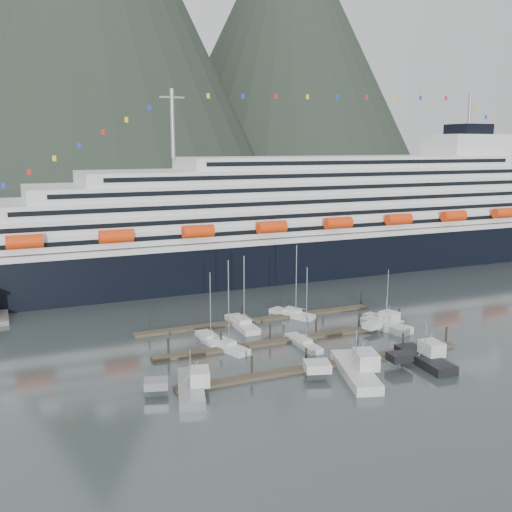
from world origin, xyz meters
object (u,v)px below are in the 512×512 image
(trawler_e, at_px, (385,325))
(sailboat_e, at_px, (242,325))
(sailboat_f, at_px, (292,314))
(trawler_a, at_px, (190,386))
(trawler_c, at_px, (354,370))
(sailboat_a, at_px, (209,339))
(sailboat_h, at_px, (383,320))
(cruise_ship, at_px, (319,225))
(trawler_d, at_px, (424,358))
(sailboat_b, at_px, (225,346))
(sailboat_d, at_px, (303,343))

(trawler_e, bearing_deg, sailboat_e, 47.94)
(sailboat_e, xyz_separation_m, sailboat_f, (11.60, 2.35, 0.00))
(trawler_a, bearing_deg, trawler_c, -84.38)
(sailboat_a, bearing_deg, sailboat_e, -56.44)
(sailboat_h, bearing_deg, cruise_ship, -31.66)
(cruise_ship, bearing_deg, trawler_c, -115.46)
(sailboat_e, height_order, trawler_a, sailboat_e)
(trawler_d, bearing_deg, sailboat_b, 58.64)
(trawler_c, xyz_separation_m, trawler_d, (12.71, 0.04, -0.05))
(sailboat_a, height_order, trawler_e, sailboat_a)
(trawler_d, bearing_deg, trawler_a, 88.15)
(cruise_ship, xyz_separation_m, sailboat_h, (-13.19, -48.76, -11.65))
(cruise_ship, bearing_deg, sailboat_f, -125.53)
(cruise_ship, distance_m, trawler_e, 56.33)
(sailboat_a, bearing_deg, sailboat_b, -165.01)
(sailboat_a, distance_m, trawler_d, 35.65)
(sailboat_a, height_order, sailboat_h, sailboat_a)
(sailboat_d, xyz_separation_m, sailboat_h, (20.60, 6.25, -0.02))
(sailboat_b, distance_m, trawler_a, 18.14)
(sailboat_b, height_order, trawler_a, sailboat_b)
(trawler_a, bearing_deg, sailboat_b, -21.04)
(sailboat_d, bearing_deg, trawler_d, -137.44)
(sailboat_e, relative_size, trawler_e, 1.34)
(sailboat_a, distance_m, trawler_a, 21.39)
(sailboat_a, relative_size, trawler_c, 0.82)
(trawler_c, bearing_deg, cruise_ship, -8.30)
(sailboat_h, distance_m, trawler_c, 29.15)
(sailboat_e, distance_m, sailboat_h, 27.19)
(sailboat_h, relative_size, trawler_c, 0.69)
(sailboat_e, relative_size, sailboat_h, 1.33)
(sailboat_d, bearing_deg, trawler_a, 115.78)
(sailboat_e, distance_m, trawler_c, 29.40)
(cruise_ship, height_order, trawler_e, cruise_ship)
(sailboat_a, height_order, sailboat_f, sailboat_f)
(sailboat_f, height_order, sailboat_h, sailboat_f)
(cruise_ship, relative_size, sailboat_a, 16.42)
(sailboat_f, bearing_deg, cruise_ship, -61.46)
(sailboat_a, bearing_deg, trawler_d, -130.61)
(trawler_a, bearing_deg, cruise_ship, -25.79)
(sailboat_f, xyz_separation_m, trawler_a, (-29.48, -27.11, 0.43))
(sailboat_a, distance_m, trawler_e, 32.62)
(sailboat_a, bearing_deg, sailboat_h, -93.54)
(sailboat_f, height_order, trawler_e, sailboat_f)
(trawler_a, height_order, trawler_d, trawler_d)
(trawler_c, bearing_deg, sailboat_f, 6.98)
(sailboat_h, bearing_deg, trawler_c, 119.94)
(sailboat_f, height_order, trawler_d, sailboat_f)
(sailboat_b, bearing_deg, trawler_e, -110.74)
(sailboat_f, bearing_deg, trawler_d, 166.98)
(sailboat_b, relative_size, trawler_d, 1.28)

